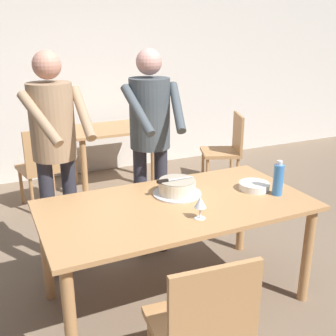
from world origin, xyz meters
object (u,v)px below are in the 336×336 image
Objects in this scene: person_cutting_cake at (150,132)px; background_table at (112,141)px; background_chair_0 at (227,147)px; background_chair_1 at (43,164)px; plate_stack at (254,186)px; wine_glass_near at (200,203)px; main_dining_table at (177,217)px; person_standing_beside at (54,142)px; cake_on_platter at (177,188)px; water_bottle at (278,179)px; chair_near_side at (202,327)px; cake_knife at (168,180)px.

person_cutting_cake is 1.72× the size of background_table.
background_chair_0 is 2.15m from background_chair_1.
plate_stack is 0.65m from wine_glass_near.
person_standing_beside is at bearing 132.34° from main_dining_table.
person_standing_beside is (-0.72, 0.57, 0.27)m from cake_on_platter.
person_cutting_cake is at bearing 125.88° from water_bottle.
background_chair_0 is at bearing 55.00° from chair_near_side.
main_dining_table is 1.04× the size of person_cutting_cake.
water_bottle is at bearing -59.77° from background_chair_1.
cake_on_platter is at bearing 70.48° from chair_near_side.
main_dining_table is at bearing 71.80° from chair_near_side.
plate_stack is at bearing -13.82° from cake_knife.
water_bottle is 1.62m from person_standing_beside.
main_dining_table is at bearing -117.09° from cake_on_platter.
background_chair_1 is at bearing 105.80° from main_dining_table.
water_bottle reaches higher than cake_on_platter.
wine_glass_near is at bearing -83.83° from main_dining_table.
background_chair_1 is (-1.20, 2.06, -0.28)m from plate_stack.
person_cutting_cake reaches higher than cake_on_platter.
wine_glass_near is 2.57m from background_chair_0.
wine_glass_near is 0.69m from water_bottle.
cake_knife is 0.65m from plate_stack.
background_chair_1 is at bearing 120.23° from water_bottle.
water_bottle is at bearing -12.87° from main_dining_table.
water_bottle reaches higher than background_chair_0.
background_chair_1 is at bearing 106.89° from cake_knife.
chair_near_side is (-0.28, -0.99, -0.37)m from cake_knife.
plate_stack is at bearing -82.10° from background_table.
person_standing_beside is at bearing -92.93° from background_chair_1.
main_dining_table is 1.80× the size of background_table.
water_bottle is at bearing 8.70° from wine_glass_near.
wine_glass_near is 0.08× the size of person_cutting_cake.
water_bottle is 0.28× the size of chair_near_side.
person_cutting_cake is 1.91m from background_chair_0.
cake_knife is 1.88× the size of wine_glass_near.
person_standing_beside is at bearing 141.52° from cake_on_platter.
cake_knife is at bearing -73.11° from background_chair_1.
cake_knife is 1.08× the size of water_bottle.
background_table is at bearing 19.90° from background_chair_1.
water_bottle is 2.14m from background_chair_0.
cake_on_platter is 0.20× the size of person_standing_beside.
person_standing_beside is 1.96m from background_table.
background_chair_1 is at bearing 95.94° from chair_near_side.
cake_knife reaches higher than plate_stack.
background_table is at bearing 60.37° from person_standing_beside.
background_chair_0 reaches higher than main_dining_table.
water_bottle is 0.28× the size of background_chair_1.
wine_glass_near is 2.41m from background_chair_1.
background_chair_0 is (1.26, -0.59, -0.09)m from background_table.
background_chair_0 is (1.45, 1.09, -0.58)m from person_cutting_cake.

